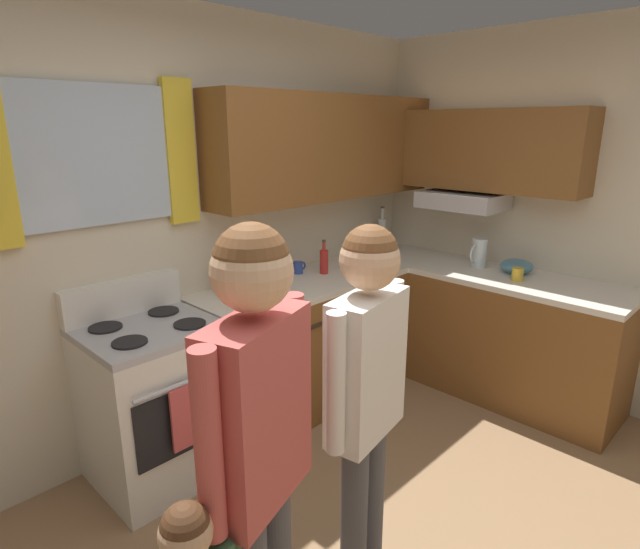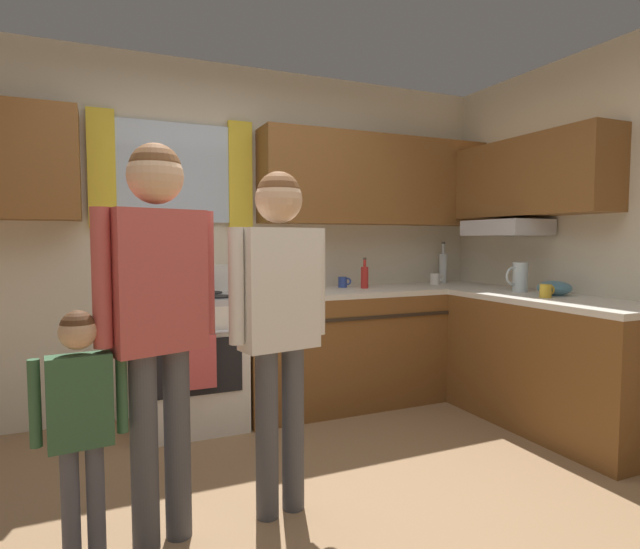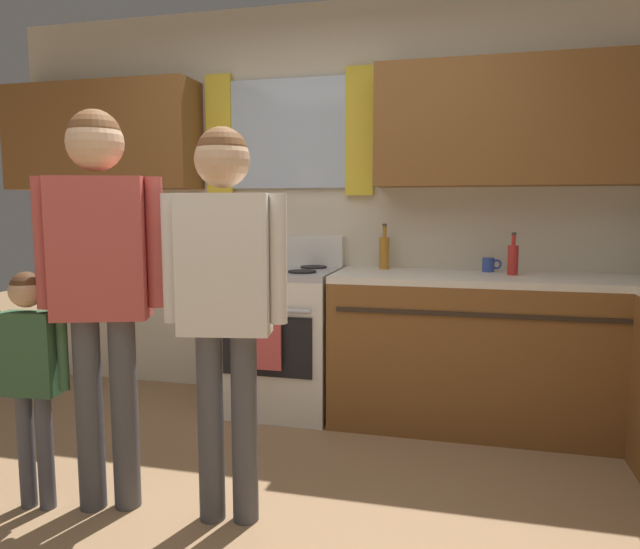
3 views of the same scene
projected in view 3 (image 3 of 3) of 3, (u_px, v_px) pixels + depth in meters
name	position (u px, v px, depth m)	size (l,w,h in m)	color
back_wall_unit	(338.00, 176.00, 3.74)	(4.60, 0.42, 2.60)	beige
kitchen_counter_run	(599.00, 378.00, 2.84)	(2.20, 2.07, 0.90)	brown
stove_oven	(283.00, 337.00, 3.67)	(0.67, 0.67, 1.10)	silver
bottle_sauce_red	(513.00, 259.00, 3.30)	(0.06, 0.06, 0.25)	red
bottle_oil_amber	(384.00, 252.00, 3.64)	(0.06, 0.06, 0.29)	#B27223
mug_cobalt_blue	(489.00, 265.00, 3.47)	(0.11, 0.07, 0.08)	#2D479E
adult_holding_child	(100.00, 264.00, 2.37)	(0.50, 0.27, 1.68)	#4C4C51
adult_in_plaid	(225.00, 279.00, 2.27)	(0.49, 0.22, 1.60)	#4C4C51
small_child	(30.00, 362.00, 2.41)	(0.34, 0.14, 1.03)	#4C4C56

